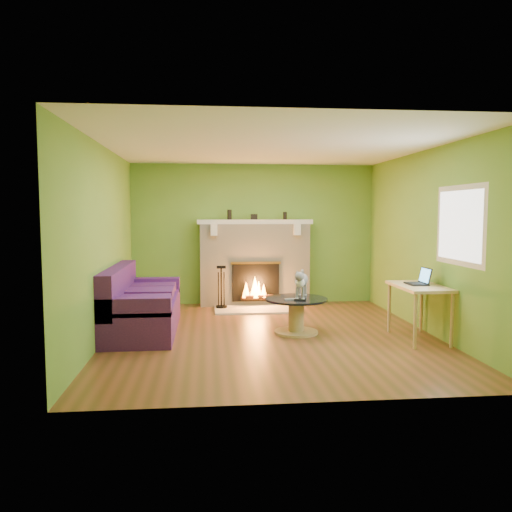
{
  "coord_description": "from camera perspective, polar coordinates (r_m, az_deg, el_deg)",
  "views": [
    {
      "loc": [
        -0.88,
        -6.79,
        1.71
      ],
      "look_at": [
        -0.17,
        0.4,
        1.08
      ],
      "focal_mm": 35.0,
      "sensor_mm": 36.0,
      "label": 1
    }
  ],
  "objects": [
    {
      "name": "floor",
      "position": [
        7.06,
        1.69,
        -9.02
      ],
      "size": [
        5.0,
        5.0,
        0.0
      ],
      "primitive_type": "plane",
      "color": "brown",
      "rests_on": "ground"
    },
    {
      "name": "ceiling",
      "position": [
        6.9,
        1.75,
        12.41
      ],
      "size": [
        5.0,
        5.0,
        0.0
      ],
      "primitive_type": "plane",
      "rotation": [
        3.14,
        0.0,
        0.0
      ],
      "color": "white",
      "rests_on": "wall_back"
    },
    {
      "name": "wall_back",
      "position": [
        9.34,
        -0.25,
        2.49
      ],
      "size": [
        5.0,
        0.0,
        5.0
      ],
      "primitive_type": "plane",
      "rotation": [
        1.57,
        0.0,
        0.0
      ],
      "color": "#609330",
      "rests_on": "floor"
    },
    {
      "name": "wall_front",
      "position": [
        4.4,
        5.89,
        -0.37
      ],
      "size": [
        5.0,
        0.0,
        5.0
      ],
      "primitive_type": "plane",
      "rotation": [
        -1.57,
        0.0,
        0.0
      ],
      "color": "#609330",
      "rests_on": "floor"
    },
    {
      "name": "wall_left",
      "position": [
        6.94,
        -17.05,
        1.4
      ],
      "size": [
        0.0,
        5.0,
        5.0
      ],
      "primitive_type": "plane",
      "rotation": [
        1.57,
        0.0,
        1.57
      ],
      "color": "#609330",
      "rests_on": "floor"
    },
    {
      "name": "wall_right",
      "position": [
        7.49,
        19.06,
        1.59
      ],
      "size": [
        0.0,
        5.0,
        5.0
      ],
      "primitive_type": "plane",
      "rotation": [
        1.57,
        0.0,
        -1.57
      ],
      "color": "#609330",
      "rests_on": "floor"
    },
    {
      "name": "window_frame",
      "position": [
        6.67,
        22.28,
        3.26
      ],
      "size": [
        0.0,
        1.2,
        1.2
      ],
      "primitive_type": "plane",
      "rotation": [
        1.57,
        0.0,
        -1.57
      ],
      "color": "silver",
      "rests_on": "wall_right"
    },
    {
      "name": "window_pane",
      "position": [
        6.66,
        22.22,
        3.26
      ],
      "size": [
        0.0,
        1.06,
        1.06
      ],
      "primitive_type": "plane",
      "rotation": [
        1.57,
        0.0,
        -1.57
      ],
      "color": "white",
      "rests_on": "wall_right"
    },
    {
      "name": "fireplace",
      "position": [
        9.2,
        -0.14,
        -0.85
      ],
      "size": [
        2.1,
        0.46,
        1.58
      ],
      "color": "beige",
      "rests_on": "floor"
    },
    {
      "name": "hearth",
      "position": [
        8.8,
        0.19,
        -6.1
      ],
      "size": [
        1.5,
        0.75,
        0.03
      ],
      "primitive_type": "cube",
      "color": "beige",
      "rests_on": "floor"
    },
    {
      "name": "mantel",
      "position": [
        9.13,
        -0.13,
        3.94
      ],
      "size": [
        2.1,
        0.28,
        0.08
      ],
      "primitive_type": "cube",
      "color": "silver",
      "rests_on": "fireplace"
    },
    {
      "name": "sofa",
      "position": [
        7.39,
        -13.23,
        -5.64
      ],
      "size": [
        0.94,
        2.09,
        0.94
      ],
      "color": "#3C1757",
      "rests_on": "floor"
    },
    {
      "name": "coffee_table",
      "position": [
        7.13,
        4.62,
        -6.51
      ],
      "size": [
        0.88,
        0.88,
        0.5
      ],
      "color": "tan",
      "rests_on": "floor"
    },
    {
      "name": "desk",
      "position": [
        7.04,
        18.15,
        -3.91
      ],
      "size": [
        0.58,
        1.0,
        0.74
      ],
      "color": "tan",
      "rests_on": "floor"
    },
    {
      "name": "cat",
      "position": [
        7.12,
        5.2,
        -3.12
      ],
      "size": [
        0.42,
        0.7,
        0.41
      ],
      "primitive_type": null,
      "rotation": [
        0.0,
        0.0,
        -0.29
      ],
      "color": "slate",
      "rests_on": "coffee_table"
    },
    {
      "name": "remote_silver",
      "position": [
        6.96,
        3.99,
        -4.95
      ],
      "size": [
        0.17,
        0.07,
        0.02
      ],
      "primitive_type": "cube",
      "rotation": [
        0.0,
        0.0,
        0.15
      ],
      "color": "#949497",
      "rests_on": "coffee_table"
    },
    {
      "name": "remote_black",
      "position": [
        6.92,
        5.06,
        -5.02
      ],
      "size": [
        0.16,
        0.1,
        0.02
      ],
      "primitive_type": "cube",
      "rotation": [
        0.0,
        0.0,
        -0.42
      ],
      "color": "black",
      "rests_on": "coffee_table"
    },
    {
      "name": "laptop",
      "position": [
        7.05,
        17.89,
        -2.19
      ],
      "size": [
        0.28,
        0.32,
        0.23
      ],
      "primitive_type": null,
      "rotation": [
        0.0,
        0.0,
        0.02
      ],
      "color": "black",
      "rests_on": "desk"
    },
    {
      "name": "fire_tools",
      "position": [
        8.84,
        -3.99,
        -3.5
      ],
      "size": [
        0.2,
        0.2,
        0.75
      ],
      "primitive_type": null,
      "color": "black",
      "rests_on": "hearth"
    },
    {
      "name": "mantel_vase_left",
      "position": [
        9.13,
        -3.05,
        4.74
      ],
      "size": [
        0.08,
        0.08,
        0.18
      ],
      "primitive_type": "cylinder",
      "color": "black",
      "rests_on": "mantel"
    },
    {
      "name": "mantel_vase_right",
      "position": [
        9.23,
        3.33,
        4.62
      ],
      "size": [
        0.07,
        0.07,
        0.14
      ],
      "primitive_type": "cylinder",
      "color": "black",
      "rests_on": "mantel"
    },
    {
      "name": "mantel_box",
      "position": [
        9.16,
        -0.23,
        4.5
      ],
      "size": [
        0.12,
        0.08,
        0.1
      ],
      "primitive_type": "cube",
      "color": "black",
      "rests_on": "mantel"
    }
  ]
}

